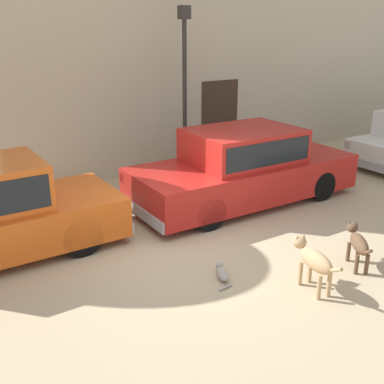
# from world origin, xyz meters

# --- Properties ---
(ground_plane) EXTENTS (80.00, 80.00, 0.00)m
(ground_plane) POSITION_xyz_m (0.00, 0.00, 0.00)
(ground_plane) COLOR tan
(parked_sedan_second) EXTENTS (4.88, 1.97, 1.51)m
(parked_sedan_second) POSITION_xyz_m (2.16, 1.36, 0.74)
(parked_sedan_second) COLOR #AD1E19
(parked_sedan_second) RESTS_ON ground_plane
(apartment_block) EXTENTS (15.62, 6.87, 7.53)m
(apartment_block) POSITION_xyz_m (5.78, 7.60, 3.77)
(apartment_block) COLOR #BCB299
(apartment_block) RESTS_ON ground_plane
(stray_dog_spotted) EXTENTS (0.29, 1.03, 0.70)m
(stray_dog_spotted) POSITION_xyz_m (0.96, -1.88, 0.45)
(stray_dog_spotted) COLOR tan
(stray_dog_spotted) RESTS_ON ground_plane
(stray_dog_tan) EXTENTS (0.58, 0.88, 0.61)m
(stray_dog_tan) POSITION_xyz_m (2.01, -1.74, 0.38)
(stray_dog_tan) COLOR brown
(stray_dog_tan) RESTS_ON ground_plane
(stray_cat) EXTENTS (0.37, 0.54, 0.15)m
(stray_cat) POSITION_xyz_m (0.06, -1.01, 0.07)
(stray_cat) COLOR gray
(stray_cat) RESTS_ON ground_plane
(street_lamp) EXTENTS (0.22, 0.22, 3.83)m
(street_lamp) POSITION_xyz_m (1.99, 3.45, 2.45)
(street_lamp) COLOR #2D2B28
(street_lamp) RESTS_ON ground_plane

